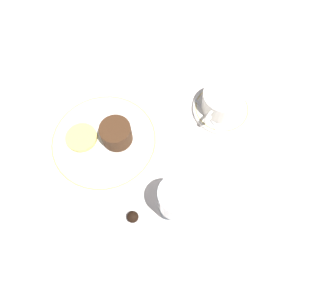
% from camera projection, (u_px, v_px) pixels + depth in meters
% --- Properties ---
extents(ground_plane, '(3.00, 3.00, 0.00)m').
position_uv_depth(ground_plane, '(110.00, 146.00, 0.74)').
color(ground_plane, white).
extents(dinner_plate, '(0.25, 0.25, 0.01)m').
position_uv_depth(dinner_plate, '(104.00, 142.00, 0.74)').
color(dinner_plate, white).
rests_on(dinner_plate, ground_plane).
extents(saucer, '(0.14, 0.14, 0.01)m').
position_uv_depth(saucer, '(221.00, 109.00, 0.78)').
color(saucer, white).
rests_on(saucer, ground_plane).
extents(coffee_cup, '(0.12, 0.10, 0.05)m').
position_uv_depth(coffee_cup, '(223.00, 100.00, 0.75)').
color(coffee_cup, white).
rests_on(coffee_cup, saucer).
extents(spoon, '(0.05, 0.10, 0.00)m').
position_uv_depth(spoon, '(211.00, 119.00, 0.76)').
color(spoon, silver).
rests_on(spoon, saucer).
extents(wine_glass, '(0.07, 0.07, 0.11)m').
position_uv_depth(wine_glass, '(177.00, 199.00, 0.62)').
color(wine_glass, silver).
rests_on(wine_glass, ground_plane).
extents(fork, '(0.02, 0.20, 0.01)m').
position_uv_depth(fork, '(155.00, 88.00, 0.81)').
color(fork, silver).
rests_on(fork, ground_plane).
extents(dessert_cake, '(0.07, 0.07, 0.05)m').
position_uv_depth(dessert_cake, '(116.00, 134.00, 0.71)').
color(dessert_cake, '#4C2D19').
rests_on(dessert_cake, dinner_plate).
extents(pineapple_slice, '(0.07, 0.07, 0.01)m').
position_uv_depth(pineapple_slice, '(81.00, 138.00, 0.73)').
color(pineapple_slice, '#EFE075').
rests_on(pineapple_slice, dinner_plate).
extents(chocolate_truffle, '(0.02, 0.02, 0.02)m').
position_uv_depth(chocolate_truffle, '(133.00, 217.00, 0.66)').
color(chocolate_truffle, black).
rests_on(chocolate_truffle, ground_plane).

